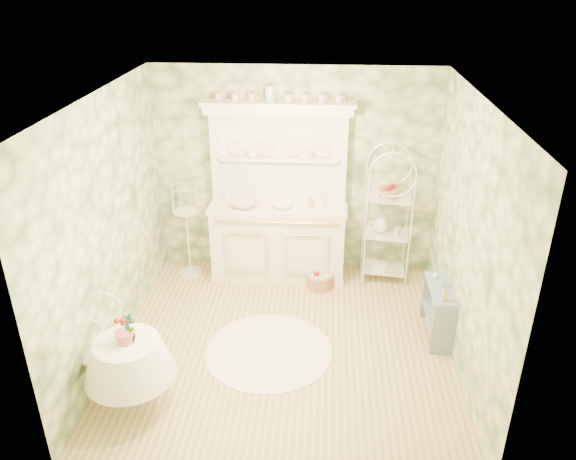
# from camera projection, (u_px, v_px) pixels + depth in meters

# --- Properties ---
(floor) EXTENTS (3.60, 3.60, 0.00)m
(floor) POSITION_uv_depth(u_px,v_px,m) (285.00, 344.00, 6.18)
(floor) COLOR tan
(floor) RESTS_ON ground
(ceiling) EXTENTS (3.60, 3.60, 0.00)m
(ceiling) POSITION_uv_depth(u_px,v_px,m) (284.00, 98.00, 5.01)
(ceiling) COLOR white
(ceiling) RESTS_ON floor
(wall_left) EXTENTS (3.60, 3.60, 0.00)m
(wall_left) POSITION_uv_depth(u_px,v_px,m) (108.00, 228.00, 5.71)
(wall_left) COLOR beige
(wall_left) RESTS_ON floor
(wall_right) EXTENTS (3.60, 3.60, 0.00)m
(wall_right) POSITION_uv_depth(u_px,v_px,m) (468.00, 239.00, 5.48)
(wall_right) COLOR beige
(wall_right) RESTS_ON floor
(wall_back) EXTENTS (3.60, 3.60, 0.00)m
(wall_back) POSITION_uv_depth(u_px,v_px,m) (295.00, 172.00, 7.21)
(wall_back) COLOR beige
(wall_back) RESTS_ON floor
(wall_front) EXTENTS (3.60, 3.60, 0.00)m
(wall_front) POSITION_uv_depth(u_px,v_px,m) (265.00, 345.00, 3.98)
(wall_front) COLOR beige
(wall_front) RESTS_ON floor
(kitchen_dresser) EXTENTS (1.87, 0.61, 2.29)m
(kitchen_dresser) POSITION_uv_depth(u_px,v_px,m) (278.00, 195.00, 7.06)
(kitchen_dresser) COLOR white
(kitchen_dresser) RESTS_ON floor
(bakers_rack) EXTENTS (0.56, 0.43, 1.68)m
(bakers_rack) POSITION_uv_depth(u_px,v_px,m) (387.00, 220.00, 7.10)
(bakers_rack) COLOR white
(bakers_rack) RESTS_ON floor
(side_shelf) EXTENTS (0.29, 0.69, 0.58)m
(side_shelf) POSITION_uv_depth(u_px,v_px,m) (438.00, 313.00, 6.21)
(side_shelf) COLOR gray
(side_shelf) RESTS_ON floor
(round_table) EXTENTS (0.73, 0.73, 0.74)m
(round_table) POSITION_uv_depth(u_px,v_px,m) (131.00, 372.00, 5.19)
(round_table) COLOR white
(round_table) RESTS_ON floor
(cafe_chair) EXTENTS (0.42, 0.42, 0.78)m
(cafe_chair) POSITION_uv_depth(u_px,v_px,m) (102.00, 359.00, 5.34)
(cafe_chair) COLOR white
(cafe_chair) RESTS_ON floor
(birdcage_stand) EXTENTS (0.39, 0.39, 1.49)m
(birdcage_stand) POSITION_uv_depth(u_px,v_px,m) (187.00, 223.00, 7.25)
(birdcage_stand) COLOR white
(birdcage_stand) RESTS_ON floor
(floor_basket) EXTENTS (0.42, 0.42, 0.23)m
(floor_basket) POSITION_uv_depth(u_px,v_px,m) (320.00, 279.00, 7.21)
(floor_basket) COLOR #AC7B52
(floor_basket) RESTS_ON floor
(lace_rug) EXTENTS (1.52, 1.52, 0.01)m
(lace_rug) POSITION_uv_depth(u_px,v_px,m) (269.00, 351.00, 6.06)
(lace_rug) COLOR white
(lace_rug) RESTS_ON floor
(bowl_floral) EXTENTS (0.40, 0.40, 0.08)m
(bowl_floral) POSITION_uv_depth(u_px,v_px,m) (244.00, 206.00, 7.05)
(bowl_floral) COLOR white
(bowl_floral) RESTS_ON kitchen_dresser
(bowl_white) EXTENTS (0.30, 0.30, 0.08)m
(bowl_white) POSITION_uv_depth(u_px,v_px,m) (282.00, 207.00, 7.03)
(bowl_white) COLOR white
(bowl_white) RESTS_ON kitchen_dresser
(cup_left) EXTENTS (0.17, 0.17, 0.10)m
(cup_left) POSITION_uv_depth(u_px,v_px,m) (252.00, 155.00, 7.01)
(cup_left) COLOR white
(cup_left) RESTS_ON kitchen_dresser
(cup_right) EXTENTS (0.12, 0.12, 0.10)m
(cup_right) POSITION_uv_depth(u_px,v_px,m) (310.00, 156.00, 6.98)
(cup_right) COLOR white
(cup_right) RESTS_ON kitchen_dresser
(potted_geranium) EXTENTS (0.18, 0.16, 0.29)m
(potted_geranium) POSITION_uv_depth(u_px,v_px,m) (129.00, 330.00, 4.98)
(potted_geranium) COLOR #3F7238
(potted_geranium) RESTS_ON round_table
(bottle_amber) EXTENTS (0.07, 0.07, 0.17)m
(bottle_amber) POSITION_uv_depth(u_px,v_px,m) (445.00, 295.00, 5.81)
(bottle_amber) COLOR tan
(bottle_amber) RESTS_ON side_shelf
(bottle_blue) EXTENTS (0.06, 0.06, 0.12)m
(bottle_blue) POSITION_uv_depth(u_px,v_px,m) (441.00, 284.00, 6.07)
(bottle_blue) COLOR #8BC6DF
(bottle_blue) RESTS_ON side_shelf
(bottle_glass) EXTENTS (0.08, 0.08, 0.08)m
(bottle_glass) POSITION_uv_depth(u_px,v_px,m) (436.00, 275.00, 6.24)
(bottle_glass) COLOR silver
(bottle_glass) RESTS_ON side_shelf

